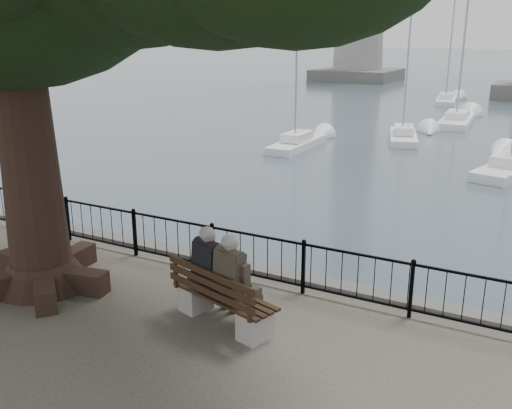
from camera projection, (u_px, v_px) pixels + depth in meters
The scene contains 10 objects.
harbor at pixel (267, 296), 11.76m from camera, with size 260.00×260.00×1.20m.
railing at pixel (256, 256), 11.03m from camera, with size 22.06×0.06×1.00m.
bench at pixel (222, 304), 9.49m from camera, with size 2.10×1.12×1.06m.
person_left at pixel (215, 275), 9.63m from camera, with size 0.63×0.91×1.68m.
person_right at pixel (238, 285), 9.28m from camera, with size 0.63×0.91×1.68m.
sailboat_a at pixel (297, 142), 29.10m from camera, with size 1.43×4.94×8.69m.
sailboat_b at pixel (403, 135), 31.09m from camera, with size 2.64×5.12×9.93m.
sailboat_c at pixel (510, 166), 23.92m from camera, with size 2.72×5.45×10.51m.
sailboat_f at pixel (457, 119), 36.40m from camera, with size 2.08×6.27×12.36m.
sailboat_h at pixel (446, 99), 47.24m from camera, with size 2.18×5.37×11.03m.
Camera 1 is at (4.86, -6.53, 4.72)m, focal length 40.00 mm.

